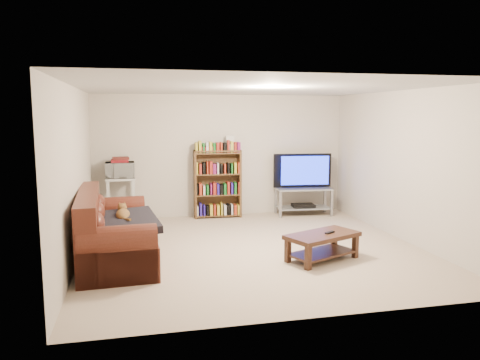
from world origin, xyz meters
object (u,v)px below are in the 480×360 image
object	(u,v)px
coffee_table	(322,242)
tv_stand	(303,197)
sofa	(110,236)
bookshelf	(218,183)

from	to	relation	value
coffee_table	tv_stand	world-z (taller)	tv_stand
sofa	bookshelf	bearing A→B (deg)	47.78
coffee_table	tv_stand	distance (m)	2.97
tv_stand	bookshelf	distance (m)	1.76
sofa	bookshelf	size ratio (longest dim) A/B	1.73
sofa	tv_stand	size ratio (longest dim) A/B	2.02
sofa	bookshelf	world-z (taller)	bookshelf
coffee_table	bookshelf	xyz separation A→B (m)	(-0.94, 3.04, 0.42)
tv_stand	sofa	bearing A→B (deg)	-143.56
sofa	tv_stand	xyz separation A→B (m)	(3.67, 2.21, 0.04)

